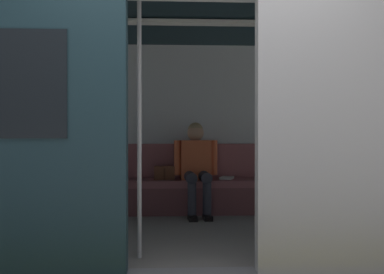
% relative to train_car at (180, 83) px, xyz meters
% --- Properties ---
extents(ground_plane, '(60.00, 60.00, 0.00)m').
position_rel_train_car_xyz_m(ground_plane, '(-0.06, 1.23, -1.54)').
color(ground_plane, gray).
extents(train_car, '(6.40, 2.81, 2.32)m').
position_rel_train_car_xyz_m(train_car, '(0.00, 0.00, 0.00)').
color(train_car, silver).
rests_on(train_car, ground_plane).
extents(bench_seat, '(3.33, 0.44, 0.44)m').
position_rel_train_car_xyz_m(bench_seat, '(-0.06, -1.07, -1.20)').
color(bench_seat, '#935156').
rests_on(bench_seat, ground_plane).
extents(person_seated, '(0.55, 0.69, 1.16)m').
position_rel_train_car_xyz_m(person_seated, '(-0.22, -1.01, -0.88)').
color(person_seated, '#CC5933').
rests_on(person_seated, ground_plane).
extents(handbag, '(0.26, 0.15, 0.17)m').
position_rel_train_car_xyz_m(handbag, '(0.18, -1.10, -1.02)').
color(handbag, brown).
rests_on(handbag, bench_seat).
extents(book, '(0.21, 0.26, 0.03)m').
position_rel_train_car_xyz_m(book, '(-0.63, -1.13, -1.09)').
color(book, silver).
rests_on(book, bench_seat).
extents(grab_pole_door, '(0.04, 0.04, 2.18)m').
position_rel_train_car_xyz_m(grab_pole_door, '(0.35, 0.84, -0.45)').
color(grab_pole_door, silver).
rests_on(grab_pole_door, ground_plane).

